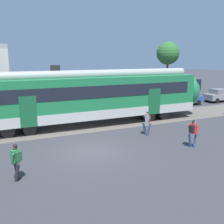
{
  "coord_description": "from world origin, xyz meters",
  "views": [
    {
      "loc": [
        -4.81,
        -13.36,
        5.31
      ],
      "look_at": [
        2.51,
        2.64,
        1.6
      ],
      "focal_mm": 42.0,
      "sensor_mm": 36.0,
      "label": 1
    }
  ],
  "objects_px": {
    "parked_car_blue": "(185,98)",
    "parked_car_grey": "(220,95)",
    "pedestrian_green": "(16,159)",
    "pedestrian_red": "(193,131)",
    "pedestrian_grey": "(147,121)"
  },
  "relations": [
    {
      "from": "pedestrian_grey",
      "to": "pedestrian_green",
      "type": "bearing_deg",
      "value": -158.37
    },
    {
      "from": "parked_car_grey",
      "to": "pedestrian_red",
      "type": "bearing_deg",
      "value": -141.17
    },
    {
      "from": "pedestrian_grey",
      "to": "parked_car_grey",
      "type": "relative_size",
      "value": 0.41
    },
    {
      "from": "pedestrian_grey",
      "to": "pedestrian_red",
      "type": "distance_m",
      "value": 3.44
    },
    {
      "from": "pedestrian_green",
      "to": "pedestrian_grey",
      "type": "height_order",
      "value": "same"
    },
    {
      "from": "pedestrian_green",
      "to": "parked_car_blue",
      "type": "bearing_deg",
      "value": 31.57
    },
    {
      "from": "pedestrian_green",
      "to": "parked_car_blue",
      "type": "relative_size",
      "value": 0.41
    },
    {
      "from": "pedestrian_grey",
      "to": "pedestrian_red",
      "type": "bearing_deg",
      "value": -70.35
    },
    {
      "from": "pedestrian_grey",
      "to": "parked_car_grey",
      "type": "bearing_deg",
      "value": 28.1
    },
    {
      "from": "parked_car_blue",
      "to": "parked_car_grey",
      "type": "relative_size",
      "value": 1.01
    },
    {
      "from": "parked_car_blue",
      "to": "pedestrian_green",
      "type": "bearing_deg",
      "value": -148.43
    },
    {
      "from": "pedestrian_green",
      "to": "pedestrian_red",
      "type": "relative_size",
      "value": 1.0
    },
    {
      "from": "pedestrian_grey",
      "to": "parked_car_grey",
      "type": "distance_m",
      "value": 17.48
    },
    {
      "from": "pedestrian_green",
      "to": "parked_car_grey",
      "type": "height_order",
      "value": "pedestrian_green"
    },
    {
      "from": "pedestrian_red",
      "to": "parked_car_blue",
      "type": "xyz_separation_m",
      "value": [
        8.92,
        11.35,
        -0.21
      ]
    }
  ]
}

